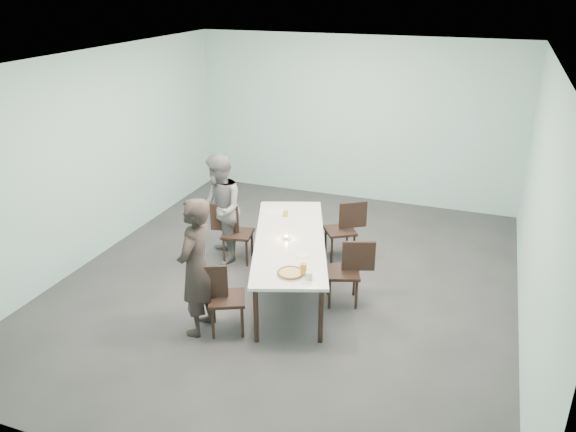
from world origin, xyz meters
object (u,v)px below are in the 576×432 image
(chair_near_right, at_px, (349,268))
(chair_far_right, at_px, (345,226))
(pizza, at_px, (291,273))
(diner_near, at_px, (196,267))
(water_tumbler, at_px, (309,276))
(chair_far_left, at_px, (232,229))
(beer_glass, at_px, (303,270))
(chair_near_left, at_px, (220,294))
(side_plate, at_px, (303,255))
(diner_far, at_px, (220,209))
(table, at_px, (290,242))
(tealight, at_px, (286,238))
(amber_tumbler, at_px, (285,213))

(chair_near_right, bearing_deg, chair_far_right, -91.84)
(chair_far_right, distance_m, pizza, 2.12)
(chair_far_right, relative_size, diner_near, 0.52)
(chair_near_right, relative_size, water_tumbler, 9.67)
(chair_far_left, height_order, chair_near_right, same)
(water_tumbler, bearing_deg, beer_glass, 145.69)
(chair_near_left, xyz_separation_m, diner_near, (-0.25, -0.07, 0.34))
(pizza, bearing_deg, chair_far_right, 87.07)
(side_plate, relative_size, beer_glass, 1.20)
(chair_near_left, height_order, diner_far, diner_far)
(table, height_order, chair_near_right, chair_near_right)
(beer_glass, bearing_deg, diner_near, -161.12)
(tealight, bearing_deg, chair_near_right, -1.54)
(diner_near, relative_size, tealight, 30.04)
(diner_near, bearing_deg, diner_far, -165.35)
(chair_far_left, xyz_separation_m, diner_far, (-0.16, -0.05, 0.31))
(chair_far_right, bearing_deg, pizza, 54.87)
(chair_near_left, bearing_deg, chair_near_right, 17.04)
(chair_near_right, height_order, amber_tumbler, chair_near_right)
(amber_tumbler, bearing_deg, beer_glass, -62.82)
(water_tumbler, bearing_deg, diner_near, -164.81)
(table, height_order, chair_far_right, chair_far_right)
(beer_glass, height_order, amber_tumbler, beer_glass)
(table, distance_m, diner_near, 1.46)
(table, distance_m, chair_near_right, 0.86)
(side_plate, bearing_deg, diner_near, -138.62)
(chair_far_right, xyz_separation_m, water_tumbler, (0.12, -2.12, 0.29))
(diner_near, distance_m, tealight, 1.40)
(chair_near_left, relative_size, amber_tumbler, 10.88)
(chair_near_right, relative_size, tealight, 15.54)
(tealight, bearing_deg, amber_tumbler, 111.16)
(chair_near_right, bearing_deg, tealight, -20.32)
(chair_near_left, height_order, beer_glass, beer_glass)
(beer_glass, relative_size, amber_tumbler, 1.88)
(pizza, distance_m, tealight, 0.95)
(diner_near, bearing_deg, chair_far_right, 151.89)
(chair_near_left, bearing_deg, water_tumbler, -10.23)
(chair_near_left, bearing_deg, chair_far_right, 44.63)
(tealight, bearing_deg, pizza, -66.57)
(chair_near_left, relative_size, chair_near_right, 1.00)
(side_plate, height_order, water_tumbler, water_tumbler)
(chair_near_right, relative_size, side_plate, 4.83)
(beer_glass, bearing_deg, water_tumbler, -34.31)
(table, relative_size, diner_near, 1.64)
(chair_near_left, distance_m, chair_near_right, 1.70)
(diner_far, bearing_deg, table, 37.64)
(chair_near_left, relative_size, pizza, 2.56)
(chair_far_right, xyz_separation_m, pizza, (-0.11, -2.10, 0.27))
(chair_near_left, relative_size, chair_far_right, 1.00)
(chair_far_right, distance_m, diner_near, 2.73)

